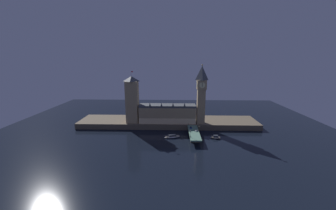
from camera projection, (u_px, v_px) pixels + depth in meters
The scene contains 15 objects.
ground_plane at pixel (167, 136), 223.03m from camera, with size 400.00×400.00×0.00m, color black.
embankment at pixel (168, 122), 260.35m from camera, with size 220.00×42.00×6.55m.
parliament_hall at pixel (167, 113), 247.84m from camera, with size 67.03×17.92×25.66m.
clock_tower at pixel (201, 93), 237.91m from camera, with size 11.11×11.22×69.00m.
victoria_tower at pixel (132, 99), 244.47m from camera, with size 14.32×14.32×61.37m.
bridge at pixel (194, 134), 216.42m from camera, with size 10.80×46.00×6.29m.
car_northbound_lead at pixel (191, 127), 228.38m from camera, with size 2.08×4.19×1.54m.
car_southbound_trail at pixel (196, 130), 218.75m from camera, with size 2.01×3.96×1.57m.
pedestrian_near_rail at pixel (191, 136), 201.97m from camera, with size 0.38×0.38×1.57m.
pedestrian_mid_walk at pixel (198, 131), 217.71m from camera, with size 0.38×0.38×1.60m.
street_lamp_near at pixel (190, 133), 200.79m from camera, with size 1.34×0.60×7.32m.
street_lamp_mid at pixel (199, 128), 214.96m from camera, with size 1.34×0.60×6.58m.
street_lamp_far at pixel (188, 124), 229.67m from camera, with size 1.34×0.60×6.03m.
boat_upstream at pixel (172, 137), 217.32m from camera, with size 17.76×9.21×3.41m.
boat_downstream at pixel (216, 137), 215.18m from camera, with size 10.55×6.00×3.57m.
Camera 1 is at (6.76, -210.20, 81.39)m, focal length 22.00 mm.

